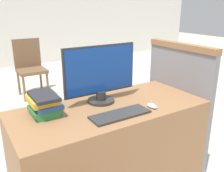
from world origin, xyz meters
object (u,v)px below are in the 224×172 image
object	(u,v)px
book_stack	(44,104)
keyboard	(120,114)
monitor	(101,74)
mouse	(152,106)
far_chair	(30,65)

from	to	relation	value
book_stack	keyboard	bearing A→B (deg)	-34.02
monitor	keyboard	distance (m)	0.36
mouse	monitor	bearing A→B (deg)	130.74
monitor	mouse	size ratio (longest dim) A/B	6.28
mouse	book_stack	bearing A→B (deg)	156.99
mouse	far_chair	bearing A→B (deg)	92.80
far_chair	monitor	bearing A→B (deg)	-111.83
mouse	far_chair	distance (m)	2.92
mouse	far_chair	size ratio (longest dim) A/B	0.10
monitor	book_stack	bearing A→B (deg)	-179.59
mouse	far_chair	world-z (taller)	far_chair
monitor	keyboard	world-z (taller)	monitor
keyboard	mouse	size ratio (longest dim) A/B	4.49
monitor	mouse	xyz separation A→B (m)	(0.26, -0.30, -0.21)
mouse	book_stack	size ratio (longest dim) A/B	0.36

